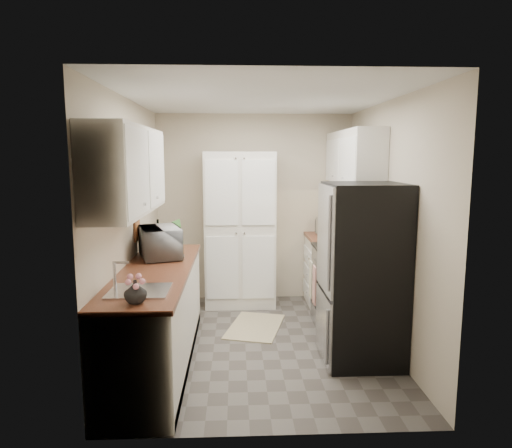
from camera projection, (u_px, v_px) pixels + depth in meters
name	position (u px, v px, depth m)	size (l,w,h in m)	color
ground	(261.00, 343.00, 4.78)	(3.20, 3.20, 0.00)	#56514C
room_shell	(259.00, 188.00, 4.53)	(2.64, 3.24, 2.52)	beige
pantry_cabinet	(240.00, 230.00, 5.93)	(0.90, 0.55, 2.00)	silver
base_cabinet_left	(157.00, 319.00, 4.25)	(0.60, 2.30, 0.88)	silver
countertop_left	(156.00, 271.00, 4.18)	(0.63, 2.33, 0.04)	brown
base_cabinet_right	(332.00, 273.00, 5.94)	(0.60, 0.80, 0.88)	silver
countertop_right	(332.00, 238.00, 5.87)	(0.63, 0.83, 0.04)	brown
electric_range	(345.00, 287.00, 5.14)	(0.71, 0.78, 1.13)	#B7B7BC
refrigerator	(363.00, 273.00, 4.29)	(0.70, 0.72, 1.70)	#B7B7BC
microwave	(161.00, 242.00, 4.64)	(0.56, 0.38, 0.31)	#A7A6AB
wine_bottle	(158.00, 235.00, 5.11)	(0.08, 0.08, 0.30)	black
flower_vase	(135.00, 292.00, 3.19)	(0.16, 0.16, 0.17)	white
cutting_board	(178.00, 233.00, 5.28)	(0.02, 0.23, 0.29)	#44933B
toaster_oven	(335.00, 227.00, 5.87)	(0.32, 0.41, 0.24)	silver
fruit_basket	(337.00, 214.00, 5.83)	(0.29, 0.29, 0.12)	orange
kitchen_mat	(255.00, 326.00, 5.24)	(0.55, 0.88, 0.01)	#C3B288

